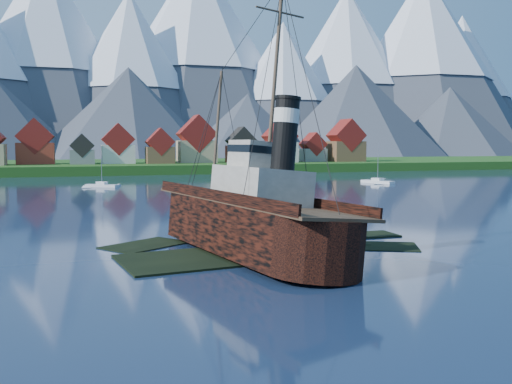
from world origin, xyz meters
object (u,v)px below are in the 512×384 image
object	(u,v)px
sailboat_c	(102,186)
sailboat_d	(284,190)
tugboat_wreck	(242,217)
sailboat_e	(378,182)

from	to	relation	value
sailboat_c	sailboat_d	xyz separation A→B (m)	(36.55, -22.03, 0.01)
tugboat_wreck	sailboat_e	bearing A→B (deg)	41.89
tugboat_wreck	sailboat_c	xyz separation A→B (m)	(-9.58, 84.24, -2.95)
tugboat_wreck	sailboat_e	world-z (taller)	tugboat_wreck
sailboat_d	sailboat_e	size ratio (longest dim) A/B	0.96
tugboat_wreck	sailboat_e	size ratio (longest dim) A/B	2.97
tugboat_wreck	sailboat_c	world-z (taller)	tugboat_wreck
sailboat_d	tugboat_wreck	bearing A→B (deg)	-87.28
sailboat_d	sailboat_e	world-z (taller)	sailboat_e
sailboat_c	sailboat_e	bearing A→B (deg)	-63.43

